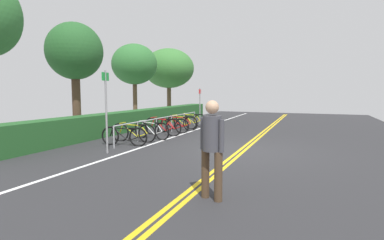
{
  "coord_description": "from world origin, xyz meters",
  "views": [
    {
      "loc": [
        -9.13,
        -2.02,
        1.85
      ],
      "look_at": [
        1.22,
        2.2,
        0.77
      ],
      "focal_mm": 27.81,
      "sensor_mm": 36.0,
      "label": 1
    }
  ],
  "objects": [
    {
      "name": "bicycle_3",
      "position": [
        1.95,
        3.85,
        0.37
      ],
      "size": [
        0.46,
        1.84,
        0.78
      ],
      "color": "black",
      "rests_on": "ground_plane"
    },
    {
      "name": "sign_post_near",
      "position": [
        -1.93,
        3.67,
        1.47
      ],
      "size": [
        0.36,
        0.08,
        2.46
      ],
      "color": "gray",
      "rests_on": "ground_plane"
    },
    {
      "name": "sign_post_far",
      "position": [
        6.59,
        3.91,
        1.23
      ],
      "size": [
        0.36,
        0.06,
        2.03
      ],
      "color": "gray",
      "rests_on": "ground_plane"
    },
    {
      "name": "tree_mid",
      "position": [
        0.42,
        7.03,
        3.42
      ],
      "size": [
        2.25,
        2.25,
        4.62
      ],
      "color": "#473323",
      "rests_on": "ground_plane"
    },
    {
      "name": "bicycle_1",
      "position": [
        0.09,
        4.07,
        0.34
      ],
      "size": [
        0.46,
        1.79,
        0.73
      ],
      "color": "black",
      "rests_on": "ground_plane"
    },
    {
      "name": "hedge_backdrop",
      "position": [
        3.82,
        6.09,
        0.46
      ],
      "size": [
        16.11,
        0.86,
        0.91
      ],
      "primitive_type": "cube",
      "color": "#235626",
      "rests_on": "ground_plane"
    },
    {
      "name": "tree_extra",
      "position": [
        9.46,
        7.29,
        3.42
      ],
      "size": [
        3.47,
        3.47,
        4.78
      ],
      "color": "brown",
      "rests_on": "ground_plane"
    },
    {
      "name": "bike_rack",
      "position": [
        2.32,
        3.95,
        0.56
      ],
      "size": [
        7.16,
        0.05,
        0.74
      ],
      "color": "#9EA0A5",
      "rests_on": "ground_plane"
    },
    {
      "name": "pedestrian",
      "position": [
        -4.41,
        -0.46,
        0.98
      ],
      "size": [
        0.32,
        0.47,
        1.7
      ],
      "color": "#4C3826",
      "rests_on": "ground_plane"
    },
    {
      "name": "ground_plane",
      "position": [
        0.0,
        0.0,
        -0.03
      ],
      "size": [
        35.25,
        12.17,
        0.05
      ],
      "primitive_type": "cube",
      "color": "#2B2B2D"
    },
    {
      "name": "bicycle_6",
      "position": [
        4.43,
        4.07,
        0.32
      ],
      "size": [
        0.46,
        1.73,
        0.69
      ],
      "color": "black",
      "rests_on": "ground_plane"
    },
    {
      "name": "bicycle_5",
      "position": [
        3.62,
        3.84,
        0.34
      ],
      "size": [
        0.62,
        1.72,
        0.72
      ],
      "color": "black",
      "rests_on": "ground_plane"
    },
    {
      "name": "bicycle_0",
      "position": [
        -0.67,
        3.95,
        0.32
      ],
      "size": [
        0.46,
        1.72,
        0.69
      ],
      "color": "black",
      "rests_on": "ground_plane"
    },
    {
      "name": "bicycle_2",
      "position": [
        0.95,
        3.81,
        0.34
      ],
      "size": [
        0.54,
        1.77,
        0.73
      ],
      "color": "black",
      "rests_on": "ground_plane"
    },
    {
      "name": "centre_line_yellow_inner",
      "position": [
        0.0,
        -0.08,
        0.0
      ],
      "size": [
        31.73,
        0.1,
        0.0
      ],
      "primitive_type": "cube",
      "color": "gold",
      "rests_on": "ground_plane"
    },
    {
      "name": "bicycle_7",
      "position": [
        5.39,
        3.95,
        0.33
      ],
      "size": [
        0.5,
        1.64,
        0.72
      ],
      "color": "black",
      "rests_on": "ground_plane"
    },
    {
      "name": "bike_lane_stripe_white",
      "position": [
        0.0,
        3.19,
        0.0
      ],
      "size": [
        31.73,
        0.12,
        0.0
      ],
      "primitive_type": "cube",
      "color": "white",
      "rests_on": "ground_plane"
    },
    {
      "name": "centre_line_yellow_outer",
      "position": [
        0.0,
        0.08,
        0.0
      ],
      "size": [
        31.73,
        0.1,
        0.0
      ],
      "primitive_type": "cube",
      "color": "gold",
      "rests_on": "ground_plane"
    },
    {
      "name": "bicycle_4",
      "position": [
        2.82,
        3.85,
        0.32
      ],
      "size": [
        0.46,
        1.67,
        0.7
      ],
      "color": "black",
      "rests_on": "ground_plane"
    },
    {
      "name": "tree_far_right",
      "position": [
        5.33,
        7.38,
        3.35
      ],
      "size": [
        2.54,
        2.54,
        4.51
      ],
      "color": "brown",
      "rests_on": "ground_plane"
    }
  ]
}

